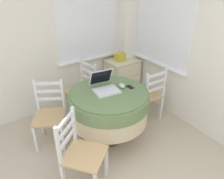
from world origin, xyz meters
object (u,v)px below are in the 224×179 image
dining_chair_near_right_window (148,95)px  corner_cabinet (122,78)px  computer_mouse (122,86)px  cell_phone (130,87)px  dining_chair_camera_near (80,154)px  dining_chair_near_back_window (83,90)px  dining_chair_left_flank (50,115)px  storage_box (120,57)px  round_dining_table (109,104)px  laptop (105,86)px

dining_chair_near_right_window → corner_cabinet: 0.87m
computer_mouse → cell_phone: 0.11m
computer_mouse → dining_chair_camera_near: bearing=-152.4°
cell_phone → corner_cabinet: size_ratio=0.16×
dining_chair_near_right_window → dining_chair_near_back_window: bearing=136.8°
dining_chair_left_flank → storage_box: dining_chair_left_flank is taller
round_dining_table → computer_mouse: computer_mouse is taller
dining_chair_camera_near → storage_box: dining_chair_camera_near is taller
laptop → corner_cabinet: size_ratio=0.55×
laptop → storage_box: (0.85, 0.84, -0.04)m
round_dining_table → cell_phone: 0.35m
dining_chair_near_right_window → dining_chair_camera_near: same height
computer_mouse → corner_cabinet: (0.70, 0.93, -0.44)m
laptop → storage_box: size_ratio=2.40×
laptop → dining_chair_near_right_window: (0.78, -0.01, -0.38)m
dining_chair_near_back_window → dining_chair_camera_near: same height
round_dining_table → dining_chair_left_flank: (-0.66, 0.42, -0.15)m
computer_mouse → dining_chair_near_right_window: bearing=7.3°
storage_box → dining_chair_camera_near: bearing=-137.5°
dining_chair_near_back_window → dining_chair_near_right_window: size_ratio=1.00×
dining_chair_near_right_window → corner_cabinet: size_ratio=1.25×
round_dining_table → computer_mouse: 0.29m
dining_chair_near_back_window → laptop: bearing=-91.9°
dining_chair_near_back_window → round_dining_table: bearing=-91.0°
round_dining_table → dining_chair_near_back_window: (0.01, 0.79, -0.15)m
dining_chair_near_back_window → dining_chair_camera_near: bearing=-118.3°
dining_chair_near_back_window → storage_box: dining_chair_near_back_window is taller
laptop → dining_chair_near_back_window: laptop is taller
laptop → dining_chair_camera_near: 0.91m
cell_phone → dining_chair_camera_near: dining_chair_camera_near is taller
dining_chair_near_right_window → dining_chair_left_flank: (-1.43, 0.34, 0.00)m
computer_mouse → dining_chair_near_right_window: size_ratio=0.12×
round_dining_table → dining_chair_camera_near: (-0.65, -0.44, -0.15)m
cell_phone → dining_chair_left_flank: size_ratio=0.13×
cell_phone → dining_chair_near_right_window: bearing=15.1°
laptop → storage_box: bearing=44.6°
dining_chair_near_right_window → dining_chair_left_flank: 1.47m
round_dining_table → cell_phone: bearing=-9.7°
dining_chair_camera_near → cell_phone: bearing=22.5°
dining_chair_camera_near → computer_mouse: bearing=27.6°
dining_chair_near_back_window → dining_chair_near_right_window: 1.04m
cell_phone → dining_chair_camera_near: 1.07m
cell_phone → dining_chair_near_back_window: dining_chair_near_back_window is taller
computer_mouse → dining_chair_left_flank: (-0.87, 0.41, -0.36)m
dining_chair_near_back_window → computer_mouse: bearing=-76.1°
computer_mouse → dining_chair_camera_near: dining_chair_camera_near is taller
dining_chair_near_right_window → computer_mouse: bearing=-172.7°
round_dining_table → computer_mouse: size_ratio=9.85×
dining_chair_left_flank → laptop: bearing=-27.1°
dining_chair_camera_near → dining_chair_left_flank: same height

